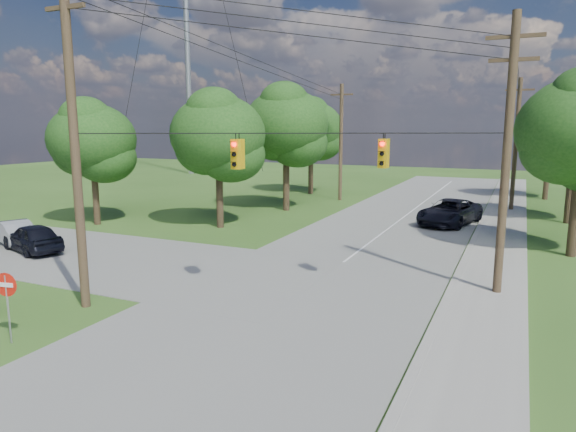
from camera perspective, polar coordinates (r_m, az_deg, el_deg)
The scene contains 19 objects.
ground at distance 17.10m, azimuth -11.46°, elevation -12.40°, with size 140.00×140.00×0.00m, color #30541C.
main_road at distance 20.27m, azimuth 1.65°, elevation -8.56°, with size 10.00×100.00×0.03m, color gray.
sidewalk_east at distance 18.85m, azimuth 21.11°, elevation -10.55°, with size 2.60×100.00×0.12m, color #9E9C94.
pole_sw at distance 19.22m, azimuth -22.71°, elevation 8.54°, with size 2.00×0.32×12.00m.
pole_ne at distance 20.74m, azimuth 23.14°, elevation 6.46°, with size 2.00×0.32×10.50m.
pole_north_e at distance 42.74m, azimuth 23.99°, elevation 7.35°, with size 2.00×0.32×10.00m.
pole_north_w at distance 45.11m, azimuth 5.90°, elevation 8.24°, with size 2.00×0.32×10.00m.
power_lines at distance 25.67m, azimuth 6.61°, elevation 15.95°, with size 13.93×29.62×4.93m.
traffic_signals at distance 18.50m, azimuth 2.63°, elevation 7.00°, with size 4.91×3.27×1.05m.
radio_mast at distance 73.64m, azimuth -11.29°, elevation 22.37°, with size 0.70×0.70×45.00m, color #929597.
tree_w_near at distance 32.75m, azimuth -7.76°, elevation 8.96°, with size 6.00×6.00×8.40m.
tree_w_mid at distance 39.32m, azimuth -0.20°, elevation 10.15°, with size 6.40×6.40×9.22m.
tree_w_far at distance 49.30m, azimuth 2.59°, elevation 9.72°, with size 6.00×6.00×8.73m.
tree_e_far at distance 50.76m, azimuth 27.15°, elevation 8.29°, with size 5.80×5.80×8.32m.
tree_cross_n at distance 35.83m, azimuth -20.94°, elevation 7.95°, with size 5.60×5.60×7.91m.
car_cross_dark at distance 29.61m, azimuth -26.52°, elevation -2.15°, with size 1.75×4.35×1.48m, color black.
car_cross_silver at distance 32.20m, azimuth -28.23°, elevation -1.52°, with size 1.41×4.06×1.34m, color silver.
car_main_north at distance 35.54m, azimuth 17.53°, elevation 0.43°, with size 2.72×5.91×1.64m, color black.
do_not_enter_sign at distance 17.46m, azimuth -28.81°, elevation -7.38°, with size 0.72×0.19×2.20m.
Camera 1 is at (9.45, -12.71, 6.45)m, focal length 32.00 mm.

